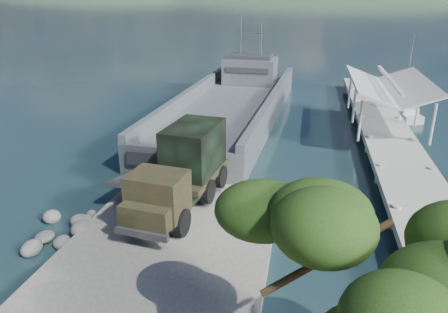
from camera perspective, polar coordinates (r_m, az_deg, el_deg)
ground at (r=22.84m, az=-6.80°, el=-11.59°), size 1400.00×1400.00×0.00m
boat_ramp at (r=21.91m, az=-7.61°, el=-12.42°), size 10.00×18.00×0.50m
shoreline_rocks at (r=25.58m, az=-20.02°, el=-8.98°), size 3.20×5.60×0.90m
pier at (r=39.11m, az=20.39°, el=4.03°), size 6.40×44.00×6.10m
landing_craft at (r=42.85m, az=0.78°, el=5.77°), size 10.68×35.22×10.33m
military_truck at (r=24.94m, az=-5.37°, el=-1.70°), size 4.10×9.55×4.29m
soldier at (r=22.27m, az=-8.79°, el=-8.52°), size 0.66×0.47×1.72m
sailboat_near at (r=47.93m, az=22.32°, el=5.28°), size 3.02×6.25×7.32m
sailboat_far at (r=59.39m, az=22.75°, el=8.09°), size 3.37×6.34×7.42m
overhang_tree at (r=11.59m, az=19.18°, el=-14.42°), size 7.99×7.36×7.26m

